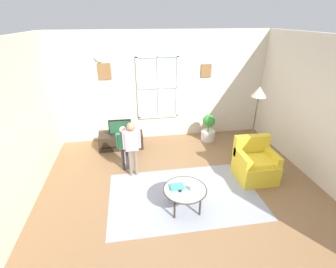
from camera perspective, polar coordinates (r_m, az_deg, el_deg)
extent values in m
cube|color=olive|center=(4.78, 4.24, -15.52)|extent=(6.18, 6.33, 0.02)
cube|color=beige|center=(6.69, -1.08, 10.94)|extent=(5.58, 0.12, 2.85)
cube|color=silver|center=(6.60, -2.36, 10.70)|extent=(1.05, 0.02, 1.62)
cube|color=white|center=(6.42, -2.47, 17.65)|extent=(1.11, 0.04, 0.06)
cube|color=white|center=(6.84, -2.22, 4.09)|extent=(1.11, 0.04, 0.06)
cube|color=white|center=(6.55, -6.96, 10.40)|extent=(0.06, 0.04, 1.62)
cube|color=white|center=(6.66, 2.21, 10.85)|extent=(0.06, 0.04, 1.62)
cube|color=white|center=(6.58, -2.34, 10.66)|extent=(0.03, 0.04, 1.62)
cube|color=white|center=(6.58, -2.34, 10.66)|extent=(1.05, 0.04, 0.03)
cube|color=olive|center=(6.47, -14.55, 13.91)|extent=(0.32, 0.03, 0.40)
cube|color=olive|center=(6.77, 8.88, 14.37)|extent=(0.28, 0.03, 0.34)
cylinder|color=silver|center=(6.41, -15.66, 17.00)|extent=(0.24, 0.04, 0.24)
cube|color=#999EAD|center=(4.91, 3.73, -13.99)|extent=(2.86, 1.80, 0.01)
cube|color=#2D2319|center=(6.51, -10.81, -1.59)|extent=(1.12, 0.43, 0.39)
cube|color=black|center=(6.35, -10.79, -2.96)|extent=(1.01, 0.02, 0.02)
cylinder|color=#4C4C4C|center=(6.42, -10.97, 0.15)|extent=(0.08, 0.08, 0.05)
cube|color=black|center=(6.34, -11.11, 1.70)|extent=(0.56, 0.05, 0.37)
cube|color=#1E4C33|center=(6.31, -11.12, 1.60)|extent=(0.52, 0.01, 0.33)
cube|color=yellow|center=(5.54, 19.60, -7.84)|extent=(0.76, 0.72, 0.42)
cube|color=yellow|center=(5.55, 18.86, -2.43)|extent=(0.76, 0.16, 0.45)
cube|color=yellow|center=(5.24, 16.99, -5.46)|extent=(0.12, 0.65, 0.20)
cube|color=yellow|center=(5.54, 23.00, -4.71)|extent=(0.12, 0.65, 0.20)
cube|color=yellow|center=(5.37, 20.23, -5.90)|extent=(0.61, 0.50, 0.08)
cylinder|color=#99B2B7|center=(4.39, 3.96, -12.73)|extent=(0.75, 0.75, 0.02)
torus|color=#3F3328|center=(4.39, 3.96, -12.73)|extent=(0.77, 0.77, 0.02)
cylinder|color=#33281E|center=(4.66, 0.52, -13.35)|extent=(0.04, 0.04, 0.40)
cylinder|color=#33281E|center=(4.74, 5.97, -12.74)|extent=(0.04, 0.04, 0.40)
cylinder|color=#33281E|center=(4.32, 1.54, -17.01)|extent=(0.04, 0.04, 0.40)
cylinder|color=#33281E|center=(4.41, 7.48, -16.26)|extent=(0.04, 0.04, 0.40)
cube|color=#77C19E|center=(4.40, 2.11, -12.33)|extent=(0.21, 0.14, 0.02)
cube|color=teal|center=(4.38, 2.12, -12.10)|extent=(0.23, 0.17, 0.02)
cylinder|color=white|center=(4.34, 5.63, -12.41)|extent=(0.08, 0.08, 0.10)
cube|color=black|center=(4.36, 2.97, -12.69)|extent=(0.09, 0.14, 0.02)
cylinder|color=#726656|center=(5.33, -8.73, -6.61)|extent=(0.07, 0.07, 0.62)
cylinder|color=#726656|center=(5.33, -7.47, -6.52)|extent=(0.07, 0.07, 0.62)
cube|color=#DB9EBC|center=(5.06, -8.47, -1.45)|extent=(0.27, 0.14, 0.44)
sphere|color=#A87A5B|center=(4.93, -8.70, 1.71)|extent=(0.17, 0.17, 0.17)
cylinder|color=#DB9EBC|center=(5.04, -10.27, -1.45)|extent=(0.06, 0.06, 0.40)
cylinder|color=#DB9EBC|center=(5.04, -6.68, -1.20)|extent=(0.06, 0.06, 0.40)
cylinder|color=#333851|center=(5.56, -10.43, -5.80)|extent=(0.06, 0.06, 0.54)
cylinder|color=#333851|center=(5.56, -9.39, -5.73)|extent=(0.06, 0.06, 0.54)
cube|color=#338C59|center=(5.33, -10.28, -1.56)|extent=(0.23, 0.12, 0.38)
sphere|color=beige|center=(5.22, -10.50, 1.00)|extent=(0.15, 0.15, 0.15)
cylinder|color=#338C59|center=(5.32, -11.75, -1.58)|extent=(0.05, 0.05, 0.34)
cylinder|color=#338C59|center=(5.31, -8.83, -1.38)|extent=(0.05, 0.05, 0.34)
cylinder|color=silver|center=(6.92, 9.24, -0.32)|extent=(0.38, 0.38, 0.27)
cylinder|color=#4C7238|center=(6.84, 9.36, 1.20)|extent=(0.02, 0.02, 0.14)
sphere|color=green|center=(6.75, 9.50, 3.03)|extent=(0.34, 0.34, 0.34)
cylinder|color=black|center=(6.28, 18.15, -5.47)|extent=(0.26, 0.26, 0.03)
cylinder|color=brown|center=(5.94, 19.17, 0.97)|extent=(0.03, 0.03, 1.58)
cone|color=beige|center=(5.64, 20.47, 9.21)|extent=(0.32, 0.32, 0.22)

